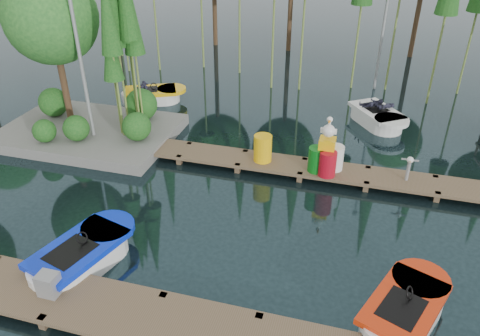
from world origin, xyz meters
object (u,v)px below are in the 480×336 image
(yellow_barrel, at_px, (263,148))
(boat_red, at_px, (404,311))
(island, at_px, (73,49))
(drum_cluster, at_px, (327,156))
(boat_blue, at_px, (82,256))
(utility_cabinet, at_px, (49,284))
(boat_yellow_far, at_px, (152,96))

(yellow_barrel, bearing_deg, boat_red, -51.16)
(island, bearing_deg, drum_cluster, -5.93)
(boat_blue, relative_size, utility_cabinet, 6.02)
(boat_blue, height_order, utility_cabinet, boat_blue)
(boat_blue, bearing_deg, boat_red, 18.15)
(boat_blue, height_order, drum_cluster, drum_cluster)
(boat_blue, distance_m, yellow_barrel, 6.52)
(utility_cabinet, bearing_deg, island, 116.80)
(boat_blue, xyz_separation_m, boat_red, (7.43, 0.33, -0.02))
(boat_blue, height_order, boat_red, boat_blue)
(boat_red, distance_m, drum_cluster, 5.75)
(yellow_barrel, relative_size, drum_cluster, 0.48)
(island, xyz_separation_m, boat_red, (11.34, -6.18, -2.91))
(drum_cluster, bearing_deg, island, 174.07)
(boat_red, distance_m, boat_yellow_far, 14.07)
(boat_red, relative_size, drum_cluster, 1.65)
(drum_cluster, bearing_deg, utility_cabinet, -126.75)
(island, distance_m, yellow_barrel, 7.45)
(island, distance_m, boat_blue, 8.13)
(island, height_order, boat_blue, island)
(island, height_order, utility_cabinet, island)
(island, bearing_deg, boat_red, -28.60)
(boat_yellow_far, bearing_deg, drum_cluster, -34.73)
(boat_red, relative_size, yellow_barrel, 3.43)
(boat_red, bearing_deg, drum_cluster, 136.22)
(boat_yellow_far, xyz_separation_m, utility_cabinet, (2.86, -11.24, 0.27))
(island, distance_m, boat_yellow_far, 4.63)
(boat_yellow_far, distance_m, yellow_barrel, 7.29)
(boat_yellow_far, relative_size, yellow_barrel, 3.41)
(island, relative_size, boat_red, 2.23)
(boat_red, height_order, utility_cabinet, boat_red)
(boat_yellow_far, height_order, utility_cabinet, boat_yellow_far)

